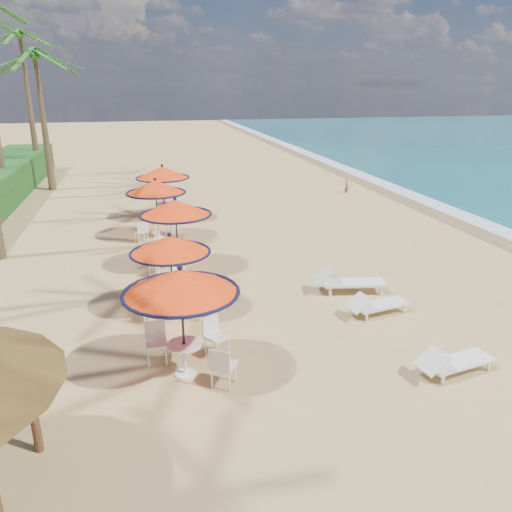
{
  "coord_description": "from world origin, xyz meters",
  "views": [
    {
      "loc": [
        -5.72,
        -9.56,
        6.04
      ],
      "look_at": [
        -2.55,
        4.05,
        1.2
      ],
      "focal_mm": 35.0,
      "sensor_mm": 36.0,
      "label": 1
    }
  ],
  "objects_px": {
    "lounger_far": "(347,281)",
    "station_3": "(156,194)",
    "station_4": "(164,177)",
    "station_0": "(184,295)",
    "lounger_mid": "(376,304)",
    "lounger_near": "(453,361)",
    "station_1": "(169,255)",
    "station_2": "(175,214)"
  },
  "relations": [
    {
      "from": "station_1",
      "to": "lounger_mid",
      "type": "distance_m",
      "value": 5.8
    },
    {
      "from": "station_4",
      "to": "station_3",
      "type": "bearing_deg",
      "value": -99.01
    },
    {
      "from": "station_2",
      "to": "station_3",
      "type": "distance_m",
      "value": 3.84
    },
    {
      "from": "station_1",
      "to": "lounger_mid",
      "type": "bearing_deg",
      "value": -14.99
    },
    {
      "from": "station_2",
      "to": "station_3",
      "type": "relative_size",
      "value": 1.0
    },
    {
      "from": "lounger_far",
      "to": "station_0",
      "type": "bearing_deg",
      "value": -135.84
    },
    {
      "from": "station_1",
      "to": "lounger_far",
      "type": "height_order",
      "value": "station_1"
    },
    {
      "from": "station_4",
      "to": "lounger_mid",
      "type": "height_order",
      "value": "station_4"
    },
    {
      "from": "station_0",
      "to": "lounger_near",
      "type": "distance_m",
      "value": 6.0
    },
    {
      "from": "station_1",
      "to": "station_3",
      "type": "xyz_separation_m",
      "value": [
        -0.05,
        7.29,
        0.16
      ]
    },
    {
      "from": "station_2",
      "to": "lounger_near",
      "type": "bearing_deg",
      "value": -56.62
    },
    {
      "from": "station_2",
      "to": "station_3",
      "type": "bearing_deg",
      "value": 97.03
    },
    {
      "from": "station_0",
      "to": "station_1",
      "type": "distance_m",
      "value": 3.24
    },
    {
      "from": "lounger_far",
      "to": "station_4",
      "type": "bearing_deg",
      "value": 126.05
    },
    {
      "from": "station_3",
      "to": "lounger_mid",
      "type": "xyz_separation_m",
      "value": [
        5.49,
        -8.74,
        -1.53
      ]
    },
    {
      "from": "station_2",
      "to": "lounger_far",
      "type": "relative_size",
      "value": 1.11
    },
    {
      "from": "station_1",
      "to": "lounger_mid",
      "type": "xyz_separation_m",
      "value": [
        5.44,
        -1.46,
        -1.37
      ]
    },
    {
      "from": "station_3",
      "to": "lounger_far",
      "type": "relative_size",
      "value": 1.1
    },
    {
      "from": "station_4",
      "to": "lounger_mid",
      "type": "bearing_deg",
      "value": -67.12
    },
    {
      "from": "station_2",
      "to": "lounger_mid",
      "type": "xyz_separation_m",
      "value": [
        5.02,
        -4.93,
        -1.62
      ]
    },
    {
      "from": "station_3",
      "to": "lounger_mid",
      "type": "height_order",
      "value": "station_3"
    },
    {
      "from": "station_1",
      "to": "lounger_far",
      "type": "distance_m",
      "value": 5.44
    },
    {
      "from": "station_4",
      "to": "station_0",
      "type": "bearing_deg",
      "value": -91.45
    },
    {
      "from": "lounger_far",
      "to": "station_1",
      "type": "bearing_deg",
      "value": -167.24
    },
    {
      "from": "station_3",
      "to": "lounger_near",
      "type": "height_order",
      "value": "station_3"
    },
    {
      "from": "station_1",
      "to": "station_2",
      "type": "relative_size",
      "value": 0.91
    },
    {
      "from": "station_3",
      "to": "station_4",
      "type": "distance_m",
      "value": 3.14
    },
    {
      "from": "station_0",
      "to": "station_2",
      "type": "xyz_separation_m",
      "value": [
        0.32,
        6.71,
        0.04
      ]
    },
    {
      "from": "station_3",
      "to": "lounger_far",
      "type": "bearing_deg",
      "value": -53.12
    },
    {
      "from": "station_2",
      "to": "station_4",
      "type": "relative_size",
      "value": 0.98
    },
    {
      "from": "lounger_near",
      "to": "lounger_mid",
      "type": "relative_size",
      "value": 1.02
    },
    {
      "from": "lounger_mid",
      "to": "station_0",
      "type": "bearing_deg",
      "value": -172.66
    },
    {
      "from": "station_3",
      "to": "lounger_far",
      "type": "xyz_separation_m",
      "value": [
        5.32,
        -7.1,
        -1.47
      ]
    },
    {
      "from": "station_0",
      "to": "station_4",
      "type": "bearing_deg",
      "value": 88.55
    },
    {
      "from": "station_0",
      "to": "station_3",
      "type": "distance_m",
      "value": 10.52
    },
    {
      "from": "station_0",
      "to": "station_3",
      "type": "bearing_deg",
      "value": 90.8
    },
    {
      "from": "lounger_near",
      "to": "lounger_mid",
      "type": "distance_m",
      "value": 3.14
    },
    {
      "from": "station_4",
      "to": "lounger_mid",
      "type": "relative_size",
      "value": 1.36
    },
    {
      "from": "lounger_far",
      "to": "station_3",
      "type": "bearing_deg",
      "value": 137.58
    },
    {
      "from": "station_3",
      "to": "lounger_mid",
      "type": "bearing_deg",
      "value": -57.87
    },
    {
      "from": "station_2",
      "to": "lounger_mid",
      "type": "relative_size",
      "value": 1.33
    },
    {
      "from": "station_0",
      "to": "station_1",
      "type": "bearing_deg",
      "value": 91.73
    }
  ]
}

